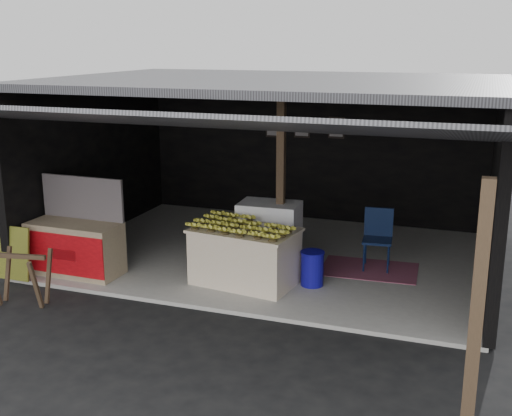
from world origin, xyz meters
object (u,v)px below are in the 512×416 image
at_px(white_crate, 269,235).
at_px(water_barrel, 312,269).
at_px(banana_table, 245,256).
at_px(neighbor_stall, 76,245).
at_px(sawhorse, 21,273).
at_px(plastic_chair, 378,233).

relative_size(white_crate, water_barrel, 2.13).
bearing_deg(banana_table, white_crate, 90.55).
xyz_separation_m(white_crate, neighbor_stall, (-2.75, -1.31, -0.07)).
height_order(sawhorse, water_barrel, sawhorse).
height_order(sawhorse, plastic_chair, plastic_chair).
xyz_separation_m(neighbor_stall, water_barrel, (3.62, 0.73, -0.21)).
bearing_deg(water_barrel, white_crate, 146.07).
bearing_deg(banana_table, neighbor_stall, -162.35).
xyz_separation_m(sawhorse, water_barrel, (3.66, 1.96, -0.17)).
bearing_deg(sawhorse, banana_table, 22.01).
relative_size(banana_table, water_barrel, 3.33).
relative_size(sawhorse, water_barrel, 1.57).
bearing_deg(neighbor_stall, plastic_chair, 23.84).
relative_size(white_crate, sawhorse, 1.36).
height_order(banana_table, plastic_chair, plastic_chair).
bearing_deg(neighbor_stall, banana_table, 11.12).
bearing_deg(white_crate, banana_table, -99.49).
height_order(white_crate, sawhorse, white_crate).
bearing_deg(banana_table, water_barrel, 22.27).
bearing_deg(water_barrel, neighbor_stall, -168.66).
distance_m(banana_table, white_crate, 0.85).
relative_size(white_crate, neighbor_stall, 0.71).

